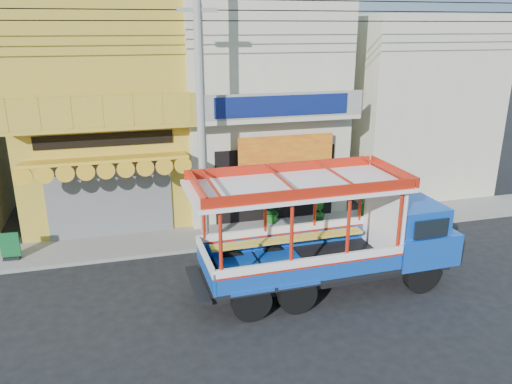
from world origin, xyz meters
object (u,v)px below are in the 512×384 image
at_px(green_sign, 10,248).
at_px(potted_plant_c, 365,204).
at_px(songthaew_truck, 344,232).
at_px(potted_plant_a, 272,211).
at_px(utility_pole, 205,98).
at_px(potted_plant_b, 319,212).

distance_m(green_sign, potted_plant_c, 12.55).
xyz_separation_m(songthaew_truck, potted_plant_a, (-0.59, 4.93, -1.12)).
height_order(potted_plant_a, potted_plant_c, potted_plant_c).
height_order(utility_pole, potted_plant_c, utility_pole).
height_order(utility_pole, potted_plant_a, utility_pole).
bearing_deg(potted_plant_b, utility_pole, 75.72).
distance_m(potted_plant_a, potted_plant_c, 3.66).
bearing_deg(green_sign, potted_plant_c, 2.16).
bearing_deg(potted_plant_b, potted_plant_a, 46.17).
height_order(potted_plant_a, potted_plant_b, potted_plant_b).
distance_m(utility_pole, green_sign, 7.76).
xyz_separation_m(utility_pole, potted_plant_b, (4.27, 0.76, -4.47)).
bearing_deg(potted_plant_a, utility_pole, 179.92).
bearing_deg(songthaew_truck, utility_pole, 131.87).
relative_size(songthaew_truck, potted_plant_b, 8.56).
bearing_deg(potted_plant_a, songthaew_truck, -110.32).
bearing_deg(songthaew_truck, potted_plant_c, 56.15).
bearing_deg(potted_plant_a, potted_plant_b, -46.60).
bearing_deg(potted_plant_c, songthaew_truck, 9.34).
distance_m(utility_pole, potted_plant_b, 6.23).
xyz_separation_m(green_sign, potted_plant_a, (8.90, 0.85, 0.06)).
relative_size(utility_pole, songthaew_truck, 3.73).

